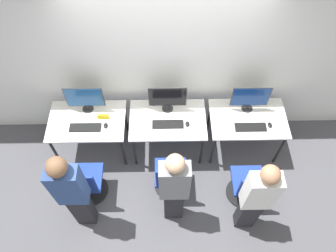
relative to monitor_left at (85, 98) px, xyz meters
name	(u,v)px	position (x,y,z in m)	size (l,w,h in m)	color
ground_plane	(168,166)	(1.16, -0.56, -1.00)	(20.00, 20.00, 0.00)	#4C4C51
wall_back	(167,63)	(1.16, 0.28, 0.40)	(12.00, 0.05, 2.80)	silver
desk_left	(88,124)	(0.00, -0.21, -0.33)	(1.09, 0.72, 0.76)	silver
monitor_left	(85,98)	(0.00, 0.00, 0.00)	(0.54, 0.16, 0.46)	#2D2D2D
keyboard_left	(85,128)	(0.00, -0.33, -0.24)	(0.44, 0.14, 0.02)	black
mouse_left	(106,126)	(0.28, -0.31, -0.23)	(0.06, 0.09, 0.03)	black
office_chair_left	(87,183)	(0.02, -1.01, -0.63)	(0.48, 0.48, 0.91)	black
person_left	(72,192)	(0.02, -1.37, -0.05)	(0.36, 0.23, 1.73)	#232328
desk_center	(168,123)	(1.16, -0.21, -0.33)	(1.09, 0.72, 0.76)	silver
monitor_center	(168,98)	(1.16, -0.01, 0.00)	(0.54, 0.16, 0.46)	#2D2D2D
keyboard_center	(168,124)	(1.16, -0.30, -0.24)	(0.44, 0.14, 0.02)	black
mouse_center	(187,124)	(1.43, -0.30, -0.23)	(0.06, 0.09, 0.03)	black
office_chair_center	(171,178)	(1.19, -0.94, -0.63)	(0.48, 0.48, 0.91)	black
person_center	(174,188)	(1.22, -1.31, -0.11)	(0.36, 0.22, 1.64)	#232328
desk_right	(247,122)	(2.32, -0.21, -0.33)	(1.09, 0.72, 0.76)	silver
monitor_right	(250,98)	(2.32, -0.03, 0.00)	(0.54, 0.16, 0.46)	#2D2D2D
keyboard_right	(251,127)	(2.32, -0.37, -0.24)	(0.44, 0.14, 0.02)	black
mouse_right	(270,125)	(2.59, -0.34, -0.23)	(0.06, 0.09, 0.03)	black
office_chair_right	(248,186)	(2.25, -1.09, -0.63)	(0.48, 0.48, 0.91)	black
person_right	(257,198)	(2.19, -1.45, -0.11)	(0.36, 0.22, 1.64)	#232328
placard_left	(103,116)	(0.24, -0.17, -0.21)	(0.16, 0.03, 0.08)	yellow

